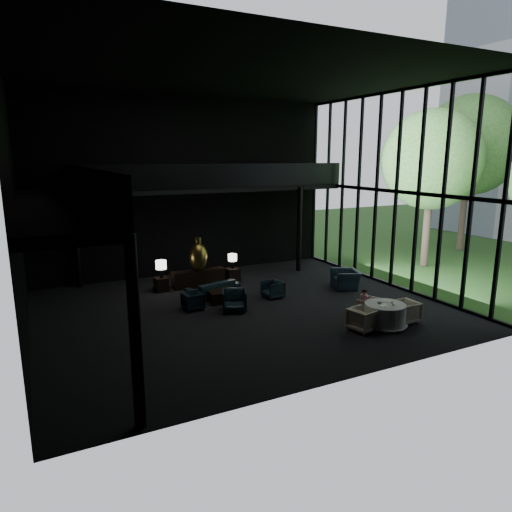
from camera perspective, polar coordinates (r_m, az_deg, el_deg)
name	(u,v)px	position (r m, az deg, el deg)	size (l,w,h in m)	color
floor	(244,309)	(16.64, -1.55, -6.63)	(14.00, 12.00, 0.02)	black
ceiling	(242,75)	(15.94, -1.73, 21.70)	(14.00, 12.00, 0.02)	black
wall_back	(188,188)	(21.37, -8.53, 8.44)	(14.00, 0.04, 8.00)	black
wall_front	(354,220)	(10.69, 12.13, 4.48)	(14.00, 0.04, 8.00)	black
wall_left	(14,209)	(14.33, -28.03, 5.26)	(0.04, 12.00, 8.00)	black
curtain_wall	(396,191)	(19.75, 17.14, 7.72)	(0.20, 12.00, 8.00)	black
mezzanine_left	(53,207)	(14.34, -24.03, 5.64)	(2.00, 12.00, 0.25)	black
mezzanine_back	(216,188)	(20.77, -5.01, 8.42)	(12.00, 2.00, 0.25)	black
railing_left	(88,185)	(14.37, -20.23, 8.37)	(0.06, 12.00, 1.00)	black
railing_back	(225,176)	(19.81, -3.95, 9.99)	(12.00, 0.06, 1.00)	black
column_sw	(135,335)	(9.36, -14.84, -9.48)	(0.24, 0.24, 4.00)	black
column_nw	(76,240)	(20.31, -21.59, 1.82)	(0.24, 0.24, 4.00)	black
column_ne	(299,230)	(21.82, 5.41, 3.31)	(0.24, 0.24, 4.00)	black
tree_near	(432,160)	(23.99, 21.15, 11.13)	(4.80, 4.80, 7.65)	#382D23
tree_far	(469,146)	(29.09, 25.13, 12.37)	(5.60, 5.60, 8.80)	#382D23
console	(199,278)	(19.50, -7.20, -2.76)	(2.25, 0.51, 0.72)	black
bronze_urn	(198,256)	(19.21, -7.21, -0.04)	(0.75, 0.75, 1.40)	olive
side_table_left	(161,284)	(19.10, -11.75, -3.47)	(0.52, 0.52, 0.57)	black
table_lamp_left	(161,265)	(18.81, -11.79, -1.17)	(0.44, 0.44, 0.73)	black
side_table_right	(233,275)	(20.11, -2.93, -2.38)	(0.54, 0.54, 0.60)	black
table_lamp_right	(232,258)	(19.94, -2.96, -0.26)	(0.38, 0.38, 0.64)	black
sofa	(213,286)	(18.04, -5.41, -3.70)	(2.24, 0.65, 0.88)	black
lounge_armchair_west	(193,301)	(16.66, -7.87, -5.58)	(0.61, 0.57, 0.63)	black
lounge_armchair_east	(273,289)	(17.84, 2.10, -4.13)	(0.68, 0.64, 0.70)	black
lounge_armchair_south	(234,298)	(16.27, -2.73, -5.29)	(0.93, 0.88, 0.96)	black
window_armchair	(346,275)	(19.40, 11.17, -2.36)	(1.28, 0.83, 1.12)	black
coffee_table	(221,296)	(17.49, -4.40, -4.96)	(0.97, 0.97, 0.43)	black
dining_table	(385,316)	(15.50, 15.78, -7.28)	(1.48, 1.48, 0.75)	white
dining_chair_north	(370,307)	(16.17, 14.04, -6.24)	(0.69, 0.65, 0.71)	#BCB8A2
dining_chair_east	(405,310)	(16.01, 18.13, -6.48)	(0.80, 0.75, 0.82)	beige
dining_chair_west	(363,318)	(14.93, 13.26, -7.52)	(0.82, 0.77, 0.84)	tan
child	(364,297)	(16.01, 13.34, -5.03)	(0.25, 0.25, 0.55)	pink
plate_a	(383,306)	(15.14, 15.65, -6.03)	(0.23, 0.23, 0.01)	white
plate_b	(386,301)	(15.63, 15.98, -5.47)	(0.20, 0.20, 0.01)	white
saucer	(394,304)	(15.44, 16.86, -5.75)	(0.14, 0.14, 0.01)	white
coffee_cup	(392,302)	(15.48, 16.66, -5.53)	(0.09, 0.09, 0.07)	white
cereal_bowl	(380,302)	(15.37, 15.21, -5.59)	(0.17, 0.17, 0.09)	white
cream_pot	(393,305)	(15.25, 16.78, -5.86)	(0.06, 0.06, 0.07)	#99999E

